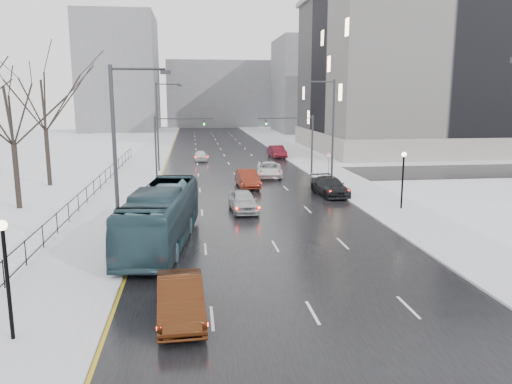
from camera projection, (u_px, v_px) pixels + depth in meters
name	position (u px, v px, depth m)	size (l,w,h in m)	color
road	(228.00, 162.00, 65.63)	(16.00, 150.00, 0.04)	black
cross_road	(236.00, 176.00, 53.94)	(130.00, 10.00, 0.04)	black
sidewalk_left	(146.00, 163.00, 64.30)	(5.00, 150.00, 0.16)	silver
sidewalk_right	(306.00, 160.00, 66.93)	(5.00, 150.00, 0.16)	silver
park_strip	(70.00, 164.00, 63.12)	(14.00, 150.00, 0.12)	white
tree_park_d	(20.00, 209.00, 38.09)	(8.75, 8.75, 12.50)	black
tree_park_e	(50.00, 186.00, 47.77)	(9.45, 9.45, 13.50)	black
iron_fence	(72.00, 207.00, 34.62)	(0.06, 70.00, 1.30)	black
streetlight_r_mid	(331.00, 128.00, 46.11)	(2.95, 0.25, 10.00)	#2D2D33
streetlight_l_near	(120.00, 156.00, 24.59)	(2.95, 0.25, 10.00)	#2D2D33
streetlight_l_far	(159.00, 122.00, 55.76)	(2.95, 0.25, 10.00)	#2D2D33
lamppost_l	(6.00, 263.00, 16.95)	(0.36, 0.36, 4.28)	black
lamppost_r_mid	(403.00, 172.00, 37.24)	(0.36, 0.36, 4.28)	black
mast_signal_right	(303.00, 137.00, 54.09)	(6.10, 0.33, 6.50)	#2D2D33
mast_signal_left	(166.00, 139.00, 52.25)	(6.10, 0.33, 6.50)	#2D2D33
no_uturn_sign	(329.00, 158.00, 50.77)	(0.60, 0.06, 2.70)	#2D2D33
civic_building	(440.00, 79.00, 79.58)	(41.00, 31.00, 24.80)	gray
bldg_far_right	(326.00, 86.00, 120.62)	(24.00, 20.00, 22.00)	slate
bldg_far_left	(120.00, 73.00, 123.53)	(18.00, 22.00, 28.00)	slate
bldg_far_center	(221.00, 94.00, 142.34)	(30.00, 18.00, 18.00)	slate
sedan_left_near	(180.00, 298.00, 19.20)	(1.73, 4.95, 1.63)	#3E1B0A
bus	(161.00, 216.00, 28.63)	(2.84, 12.13, 3.38)	#26404B
sedan_center_near	(243.00, 201.00, 37.14)	(1.88, 4.67, 1.59)	#A8A9AD
sedan_right_near	(247.00, 179.00, 47.03)	(1.75, 5.02, 1.65)	maroon
sedan_right_cross	(269.00, 170.00, 53.04)	(2.58, 5.60, 1.56)	silver
sedan_right_far	(330.00, 186.00, 43.27)	(2.19, 5.39, 1.56)	black
sedan_center_far	(201.00, 156.00, 66.30)	(1.62, 4.02, 1.37)	silver
sedan_right_distant	(277.00, 152.00, 69.80)	(1.75, 5.02, 1.65)	#4E0D18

